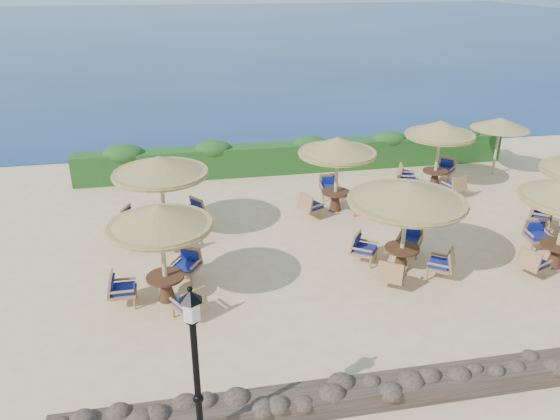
# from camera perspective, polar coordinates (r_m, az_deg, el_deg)

# --- Properties ---
(ground) EXTENTS (120.00, 120.00, 0.00)m
(ground) POSITION_cam_1_polar(r_m,az_deg,el_deg) (16.71, 7.17, -4.10)
(ground) COLOR beige
(ground) RESTS_ON ground
(sea) EXTENTS (160.00, 160.00, 0.00)m
(sea) POSITION_cam_1_polar(r_m,az_deg,el_deg) (84.49, -7.86, 18.33)
(sea) COLOR navy
(sea) RESTS_ON ground
(hedge) EXTENTS (18.00, 0.90, 1.20)m
(hedge) POSITION_cam_1_polar(r_m,az_deg,el_deg) (22.88, 1.86, 5.54)
(hedge) COLOR #184516
(hedge) RESTS_ON ground
(stone_wall) EXTENTS (15.00, 0.65, 0.44)m
(stone_wall) POSITION_cam_1_polar(r_m,az_deg,el_deg) (11.86, 16.58, -16.93)
(stone_wall) COLOR brown
(stone_wall) RESTS_ON ground
(lamp_post) EXTENTS (0.44, 0.44, 3.31)m
(lamp_post) POSITION_cam_1_polar(r_m,az_deg,el_deg) (9.51, -8.66, -17.33)
(lamp_post) COLOR black
(lamp_post) RESTS_ON ground
(extra_parasol) EXTENTS (2.30, 2.30, 2.41)m
(extra_parasol) POSITION_cam_1_polar(r_m,az_deg,el_deg) (23.62, 22.05, 8.37)
(extra_parasol) COLOR #C2B289
(extra_parasol) RESTS_ON ground
(cafe_set_0) EXTENTS (2.69, 2.77, 2.65)m
(cafe_set_0) POSITION_cam_1_polar(r_m,az_deg,el_deg) (13.59, -12.32, -2.57)
(cafe_set_0) COLOR #C2B289
(cafe_set_0) RESTS_ON ground
(cafe_set_1) EXTENTS (3.22, 3.22, 2.65)m
(cafe_set_1) POSITION_cam_1_polar(r_m,az_deg,el_deg) (15.02, 13.07, 0.25)
(cafe_set_1) COLOR #C2B289
(cafe_set_1) RESTS_ON ground
(cafe_set_3) EXTENTS (2.94, 2.94, 2.65)m
(cafe_set_3) POSITION_cam_1_polar(r_m,az_deg,el_deg) (17.03, -12.33, 3.24)
(cafe_set_3) COLOR #C2B289
(cafe_set_3) RESTS_ON ground
(cafe_set_4) EXTENTS (2.77, 2.76, 2.65)m
(cafe_set_4) POSITION_cam_1_polar(r_m,az_deg,el_deg) (18.66, 5.98, 5.30)
(cafe_set_4) COLOR #C2B289
(cafe_set_4) RESTS_ON ground
(cafe_set_5) EXTENTS (2.75, 2.75, 2.65)m
(cafe_set_5) POSITION_cam_1_polar(r_m,az_deg,el_deg) (21.49, 16.30, 6.91)
(cafe_set_5) COLOR #C2B289
(cafe_set_5) RESTS_ON ground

